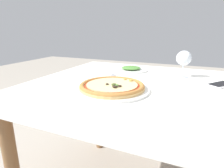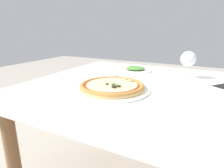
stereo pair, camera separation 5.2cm
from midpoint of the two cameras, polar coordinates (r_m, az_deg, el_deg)
name	(u,v)px [view 1 (the left image)]	position (r m, az deg, el deg)	size (l,w,h in m)	color
dining_table	(156,103)	(0.96, 11.79, -5.66)	(1.31, 1.07, 0.75)	brown
pizza_plate	(112,87)	(0.86, -1.73, -0.87)	(0.34, 0.34, 0.04)	white
fork	(109,77)	(1.09, -2.38, 2.10)	(0.03, 0.17, 0.00)	silver
wine_glass_far_right	(184,59)	(1.15, 19.84, 7.26)	(0.09, 0.09, 0.15)	silver
cell_phone	(221,85)	(1.06, 29.10, -0.18)	(0.14, 0.16, 0.01)	white
side_plate	(131,69)	(1.28, 4.68, 4.55)	(0.22, 0.22, 0.03)	white
napkin_folded	(208,98)	(0.82, 25.55, -3.99)	(0.17, 0.14, 0.01)	silver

